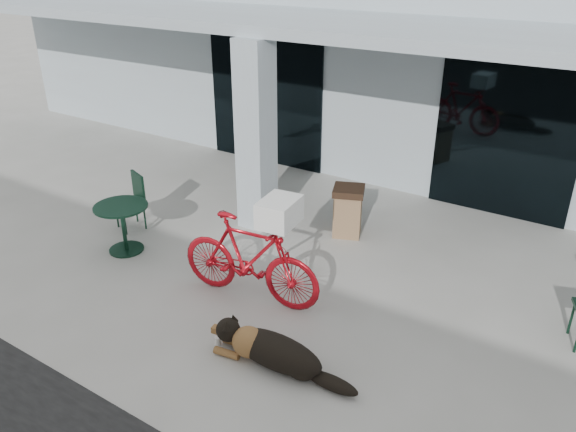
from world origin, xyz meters
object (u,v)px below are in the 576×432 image
Objects in this scene: dog at (276,350)px; cafe_chair_near at (129,202)px; cafe_table_near at (124,228)px; bicycle at (249,259)px; trash_receptacle at (348,211)px.

cafe_chair_near is (-4.03, 1.57, 0.25)m from dog.
cafe_table_near is 0.80m from cafe_chair_near.
cafe_chair_near reaches higher than dog.
dog is at bearing -1.46° from cafe_chair_near.
bicycle reaches higher than trash_receptacle.
cafe_chair_near is at bearing 150.21° from dog.
bicycle is 1.49m from dog.
bicycle is at bearing 129.39° from dog.
cafe_chair_near reaches higher than trash_receptacle.
cafe_table_near is at bearing 156.06° from dog.
bicycle is 2.45m from cafe_table_near.
bicycle is 2.43× the size of trash_receptacle.
bicycle is 2.42m from trash_receptacle.
cafe_table_near reaches higher than dog.
bicycle is 3.02m from cafe_chair_near.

